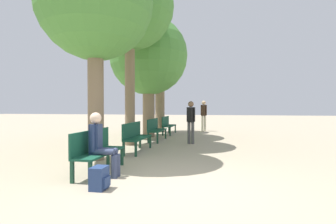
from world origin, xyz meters
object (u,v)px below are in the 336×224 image
backpack (100,178)px  pedestrian_mid (191,119)px  bench_row_2 (155,128)px  tree_row_1 (130,7)px  bench_row_1 (135,135)px  tree_row_0 (95,4)px  tree_row_3 (160,68)px  person_seated (101,142)px  bench_row_3 (168,124)px  bench_row_0 (96,148)px  pedestrian_near (204,114)px  tree_row_2 (149,57)px

backpack → pedestrian_mid: size_ratio=0.24×
bench_row_2 → tree_row_1: bearing=-115.3°
bench_row_1 → tree_row_0: tree_row_0 is taller
pedestrian_mid → backpack: bearing=-99.4°
tree_row_0 → pedestrian_mid: tree_row_0 is taller
bench_row_2 → backpack: bench_row_2 is taller
bench_row_2 → backpack: 6.32m
tree_row_3 → person_seated: (0.85, -9.16, -2.80)m
bench_row_3 → pedestrian_mid: bearing=-64.9°
bench_row_1 → person_seated: size_ratio=1.30×
bench_row_2 → tree_row_0: (-0.62, -4.01, 3.53)m
tree_row_1 → backpack: 7.00m
bench_row_3 → bench_row_2: bearing=-90.0°
backpack → bench_row_2: bearing=95.1°
bench_row_1 → bench_row_3: same height
bench_row_1 → pedestrian_mid: size_ratio=1.04×
bench_row_0 → backpack: size_ratio=4.33×
bench_row_0 → pedestrian_near: bearing=80.3°
tree_row_3 → pedestrian_mid: 5.39m
tree_row_0 → bench_row_1: bearing=65.6°
bench_row_1 → bench_row_2: 2.63m
bench_row_2 → tree_row_1: 4.70m
tree_row_3 → person_seated: size_ratio=3.73×
bench_row_2 → pedestrian_mid: size_ratio=1.04×
bench_row_2 → bench_row_3: 2.63m
tree_row_1 → tree_row_3: (0.00, 4.96, -1.50)m
tree_row_2 → pedestrian_near: (2.33, 3.39, -2.69)m
tree_row_0 → bench_row_2: bearing=81.1°
person_seated → bench_row_3: bearing=91.6°
tree_row_1 → bench_row_1: bearing=-64.6°
tree_row_2 → person_seated: bearing=-82.8°
pedestrian_near → person_seated: bearing=-98.3°
bench_row_3 → tree_row_2: tree_row_2 is taller
tree_row_2 → backpack: tree_row_2 is taller
bench_row_3 → tree_row_1: 5.99m
bench_row_3 → tree_row_2: (-0.62, -1.35, 3.16)m
tree_row_3 → pedestrian_mid: bearing=-63.2°
tree_row_2 → tree_row_3: size_ratio=1.16×
bench_row_3 → pedestrian_mid: pedestrian_mid is taller
bench_row_0 → tree_row_1: size_ratio=0.25×
tree_row_3 → pedestrian_near: tree_row_3 is taller
bench_row_0 → bench_row_2: size_ratio=1.00×
bench_row_3 → tree_row_0: 7.55m
tree_row_2 → backpack: (1.18, -7.57, -3.49)m
tree_row_3 → backpack: 10.53m
pedestrian_mid → tree_row_2: bearing=138.9°
bench_row_1 → backpack: 3.71m
bench_row_1 → bench_row_2: size_ratio=1.00×
bench_row_3 → person_seated: person_seated is taller
tree_row_0 → tree_row_1: size_ratio=0.84×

